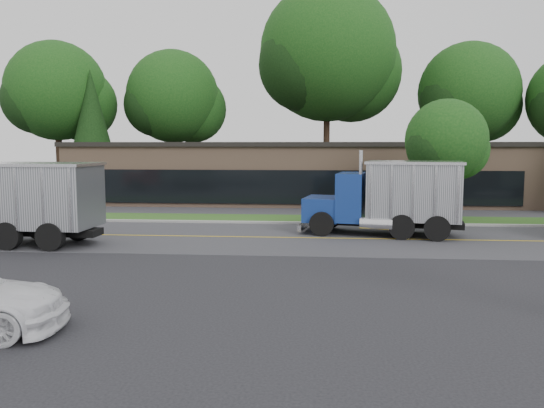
# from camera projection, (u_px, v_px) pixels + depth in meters

# --- Properties ---
(ground) EXTENTS (140.00, 140.00, 0.00)m
(ground) POSITION_uv_depth(u_px,v_px,m) (203.00, 293.00, 14.71)
(ground) COLOR #2F2F34
(ground) RESTS_ON ground
(road) EXTENTS (60.00, 8.00, 0.02)m
(road) POSITION_uv_depth(u_px,v_px,m) (246.00, 237.00, 23.62)
(road) COLOR #4C4C50
(road) RESTS_ON ground
(center_line) EXTENTS (60.00, 0.12, 0.01)m
(center_line) POSITION_uv_depth(u_px,v_px,m) (246.00, 237.00, 23.62)
(center_line) COLOR gold
(center_line) RESTS_ON ground
(curb) EXTENTS (60.00, 0.30, 0.12)m
(curb) POSITION_uv_depth(u_px,v_px,m) (256.00, 224.00, 27.78)
(curb) COLOR #9E9E99
(curb) RESTS_ON ground
(grass_verge) EXTENTS (60.00, 3.40, 0.03)m
(grass_verge) POSITION_uv_depth(u_px,v_px,m) (260.00, 219.00, 29.56)
(grass_verge) COLOR #35581E
(grass_verge) RESTS_ON ground
(far_parking) EXTENTS (60.00, 7.00, 0.02)m
(far_parking) POSITION_uv_depth(u_px,v_px,m) (268.00, 208.00, 34.52)
(far_parking) COLOR #4C4C50
(far_parking) RESTS_ON ground
(strip_mall) EXTENTS (32.00, 12.00, 4.00)m
(strip_mall) POSITION_uv_depth(u_px,v_px,m) (302.00, 173.00, 40.07)
(strip_mall) COLOR #A17C62
(strip_mall) RESTS_ON ground
(tree_far_a) EXTENTS (9.31, 8.76, 13.28)m
(tree_far_a) POSITION_uv_depth(u_px,v_px,m) (59.00, 96.00, 47.22)
(tree_far_a) COLOR #382619
(tree_far_a) RESTS_ON ground
(tree_far_b) EXTENTS (8.91, 8.38, 12.71)m
(tree_far_b) POSITION_uv_depth(u_px,v_px,m) (175.00, 101.00, 48.41)
(tree_far_b) COLOR #382619
(tree_far_b) RESTS_ON ground
(tree_far_c) EXTENTS (12.75, 12.00, 18.18)m
(tree_far_c) POSITION_uv_depth(u_px,v_px,m) (330.00, 60.00, 46.91)
(tree_far_c) COLOR #382619
(tree_far_c) RESTS_ON ground
(tree_far_d) EXTENTS (8.98, 8.46, 12.81)m
(tree_far_d) POSITION_uv_depth(u_px,v_px,m) (470.00, 97.00, 45.27)
(tree_far_d) COLOR #382619
(tree_far_d) RESTS_ON ground
(evergreen_left) EXTENTS (4.62, 4.62, 10.51)m
(evergreen_left) POSITION_uv_depth(u_px,v_px,m) (92.00, 125.00, 45.11)
(evergreen_left) COLOR #382619
(evergreen_left) RESTS_ON ground
(tree_verge) EXTENTS (4.59, 4.32, 6.55)m
(tree_verge) POSITION_uv_depth(u_px,v_px,m) (447.00, 144.00, 28.33)
(tree_verge) COLOR #382619
(tree_verge) RESTS_ON ground
(dump_truck_red) EXTENTS (8.64, 2.93, 3.36)m
(dump_truck_red) POSITION_uv_depth(u_px,v_px,m) (8.00, 201.00, 21.72)
(dump_truck_red) COLOR black
(dump_truck_red) RESTS_ON ground
(dump_truck_blue) EXTENTS (7.32, 3.83, 3.36)m
(dump_truck_blue) POSITION_uv_depth(u_px,v_px,m) (391.00, 196.00, 24.01)
(dump_truck_blue) COLOR black
(dump_truck_blue) RESTS_ON ground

